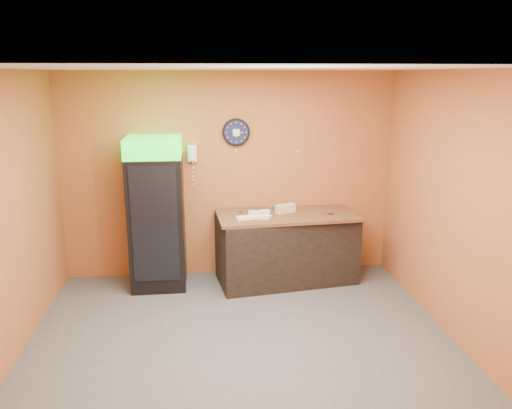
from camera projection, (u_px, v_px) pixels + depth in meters
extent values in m
plane|color=#47474C|center=(242.00, 343.00, 5.26)|extent=(4.50, 4.50, 0.00)
cube|color=#AF5C31|center=(229.00, 176.00, 6.83)|extent=(4.50, 0.02, 2.80)
cube|color=#AF5C31|center=(1.00, 223.00, 4.67)|extent=(0.02, 4.00, 2.80)
cube|color=#AF5C31|center=(458.00, 209.00, 5.14)|extent=(0.02, 4.00, 2.80)
cube|color=white|center=(239.00, 68.00, 4.55)|extent=(4.50, 4.00, 0.02)
cube|color=black|center=(157.00, 222.00, 6.53)|extent=(0.70, 0.70, 1.73)
cube|color=#19DA21|center=(153.00, 147.00, 6.28)|extent=(0.70, 0.70, 0.25)
cube|color=black|center=(155.00, 225.00, 6.17)|extent=(0.58, 0.02, 1.49)
cube|color=black|center=(286.00, 249.00, 6.76)|extent=(1.92, 1.06, 0.91)
cylinder|color=black|center=(236.00, 132.00, 6.67)|extent=(0.37, 0.05, 0.37)
cylinder|color=#0F1433|center=(236.00, 132.00, 6.64)|extent=(0.32, 0.01, 0.32)
cube|color=white|center=(236.00, 133.00, 6.63)|extent=(0.09, 0.00, 0.09)
cube|color=white|center=(192.00, 153.00, 6.65)|extent=(0.12, 0.07, 0.22)
cube|color=white|center=(192.00, 154.00, 6.61)|extent=(0.05, 0.04, 0.18)
cube|color=brown|center=(287.00, 215.00, 6.64)|extent=(1.90, 1.00, 0.04)
cube|color=beige|center=(285.00, 211.00, 6.67)|extent=(0.28, 0.19, 0.06)
cube|color=beige|center=(285.00, 206.00, 6.66)|extent=(0.28, 0.19, 0.06)
cube|color=white|center=(247.00, 218.00, 6.37)|extent=(0.29, 0.16, 0.04)
cube|color=white|center=(260.00, 216.00, 6.43)|extent=(0.31, 0.24, 0.04)
cube|color=white|center=(259.00, 213.00, 6.60)|extent=(0.30, 0.15, 0.04)
cylinder|color=silver|center=(271.00, 208.00, 6.77)|extent=(0.06, 0.06, 0.06)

